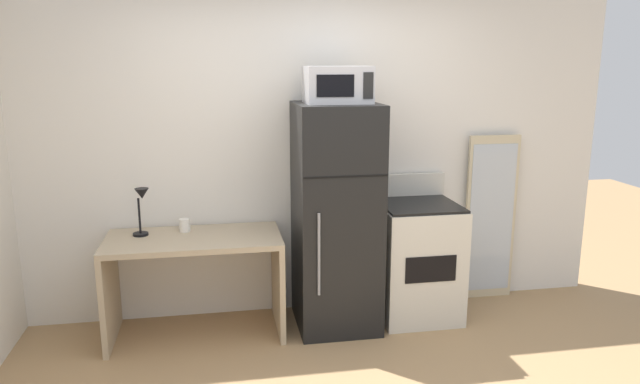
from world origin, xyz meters
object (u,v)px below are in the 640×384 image
(coffee_mug, at_px, (185,225))
(microwave, at_px, (337,85))
(desk, at_px, (195,266))
(leaning_mirror, at_px, (490,218))
(oven_range, at_px, (417,259))
(desk_lamp, at_px, (141,204))
(refrigerator, at_px, (336,217))

(coffee_mug, xyz_separation_m, microwave, (1.12, -0.18, 1.03))
(desk, xyz_separation_m, leaning_mirror, (2.44, 0.27, 0.17))
(oven_range, bearing_deg, microwave, -175.72)
(desk_lamp, relative_size, coffee_mug, 3.72)
(refrigerator, relative_size, oven_range, 1.54)
(coffee_mug, distance_m, oven_range, 1.81)
(desk_lamp, bearing_deg, desk, -14.67)
(desk_lamp, height_order, microwave, microwave)
(oven_range, bearing_deg, desk, -179.36)
(refrigerator, distance_m, microwave, 0.98)
(oven_range, distance_m, leaning_mirror, 0.81)
(desk_lamp, height_order, oven_range, desk_lamp)
(coffee_mug, relative_size, oven_range, 0.09)
(refrigerator, height_order, oven_range, refrigerator)
(refrigerator, bearing_deg, leaning_mirror, 11.54)
(leaning_mirror, bearing_deg, desk, -173.58)
(desk, distance_m, leaning_mirror, 2.46)
(desk_lamp, distance_m, microwave, 1.64)
(desk_lamp, xyz_separation_m, leaning_mirror, (2.80, 0.18, -0.29))
(desk, distance_m, desk_lamp, 0.59)
(refrigerator, relative_size, microwave, 3.69)
(oven_range, bearing_deg, leaning_mirror, 19.28)
(coffee_mug, bearing_deg, leaning_mirror, 2.73)
(refrigerator, xyz_separation_m, oven_range, (0.66, 0.03, -0.38))
(coffee_mug, distance_m, microwave, 1.53)
(refrigerator, xyz_separation_m, microwave, (0.00, -0.02, 0.98))
(coffee_mug, distance_m, refrigerator, 1.13)
(desk_lamp, bearing_deg, microwave, -5.02)
(refrigerator, height_order, leaning_mirror, refrigerator)
(refrigerator, bearing_deg, desk, 179.51)
(refrigerator, height_order, microwave, microwave)
(desk_lamp, distance_m, oven_range, 2.13)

